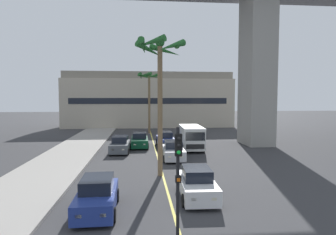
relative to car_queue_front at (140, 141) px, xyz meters
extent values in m
cube|color=#9E9991|center=(-6.40, -13.17, -0.65)|extent=(4.80, 80.00, 0.15)
cube|color=#DBCC4C|center=(1.60, -5.17, -0.72)|extent=(0.14, 56.00, 0.01)
cube|color=gray|center=(13.00, 0.94, 7.64)|extent=(2.80, 4.40, 16.72)
cube|color=#BCB29E|center=(1.60, 23.05, 3.53)|extent=(29.78, 8.00, 8.50)
cube|color=gray|center=(1.60, 23.05, 8.38)|extent=(29.19, 7.20, 1.20)
cube|color=black|center=(1.60, 19.03, 3.96)|extent=(26.80, 0.04, 1.00)
cube|color=#0C4728|center=(0.00, -0.03, -0.14)|extent=(1.72, 4.11, 0.80)
cube|color=black|center=(0.00, 0.12, 0.54)|extent=(1.40, 2.06, 0.60)
cube|color=#F2EDCC|center=(0.48, -2.04, -0.09)|extent=(0.24, 0.08, 0.14)
cube|color=#F2EDCC|center=(-0.46, -2.04, -0.09)|extent=(0.24, 0.08, 0.14)
cylinder|color=black|center=(0.81, -1.30, -0.40)|extent=(0.22, 0.64, 0.64)
cylinder|color=black|center=(-0.80, -1.31, -0.40)|extent=(0.22, 0.64, 0.64)
cylinder|color=black|center=(0.80, 1.24, -0.40)|extent=(0.22, 0.64, 0.64)
cylinder|color=black|center=(-0.81, 1.24, -0.40)|extent=(0.22, 0.64, 0.64)
cube|color=white|center=(3.04, -15.97, -0.14)|extent=(1.85, 4.16, 0.80)
cube|color=black|center=(3.05, -15.82, 0.54)|extent=(1.47, 2.10, 0.60)
cube|color=#F2EDCC|center=(3.43, -17.99, -0.09)|extent=(0.24, 0.09, 0.14)
cube|color=#F2EDCC|center=(2.50, -17.96, -0.09)|extent=(0.24, 0.09, 0.14)
cylinder|color=black|center=(3.80, -17.27, -0.40)|extent=(0.24, 0.65, 0.64)
cylinder|color=black|center=(2.19, -17.21, -0.40)|extent=(0.24, 0.65, 0.64)
cylinder|color=black|center=(3.89, -14.73, -0.40)|extent=(0.24, 0.65, 0.64)
cylinder|color=black|center=(2.28, -14.67, -0.40)|extent=(0.24, 0.65, 0.64)
cube|color=navy|center=(-1.87, -17.39, -0.14)|extent=(1.80, 4.14, 0.80)
cube|color=black|center=(-1.88, -17.24, 0.54)|extent=(1.44, 2.08, 0.60)
cube|color=#F2EDCC|center=(-1.36, -19.39, -0.09)|extent=(0.24, 0.09, 0.14)
cube|color=#F2EDCC|center=(-2.29, -19.41, -0.09)|extent=(0.24, 0.09, 0.14)
cylinder|color=black|center=(-1.03, -18.64, -0.40)|extent=(0.24, 0.65, 0.64)
cylinder|color=black|center=(-2.65, -18.68, -0.40)|extent=(0.24, 0.65, 0.64)
cylinder|color=black|center=(-1.10, -16.10, -0.40)|extent=(0.24, 0.65, 0.64)
cylinder|color=black|center=(-2.71, -16.14, -0.40)|extent=(0.24, 0.65, 0.64)
cube|color=#B7BABF|center=(2.89, -6.34, -0.14)|extent=(1.80, 4.14, 0.80)
cube|color=black|center=(2.89, -6.19, 0.54)|extent=(1.44, 2.08, 0.60)
cube|color=#F2EDCC|center=(3.30, -8.36, -0.09)|extent=(0.24, 0.09, 0.14)
cube|color=#F2EDCC|center=(2.37, -8.34, -0.09)|extent=(0.24, 0.09, 0.14)
cylinder|color=black|center=(3.66, -7.63, -0.40)|extent=(0.24, 0.65, 0.64)
cylinder|color=black|center=(2.05, -7.59, -0.40)|extent=(0.24, 0.65, 0.64)
cylinder|color=black|center=(3.72, -5.09, -0.40)|extent=(0.24, 0.65, 0.64)
cylinder|color=black|center=(2.11, -5.05, -0.40)|extent=(0.24, 0.65, 0.64)
cube|color=navy|center=(2.78, 0.45, -0.14)|extent=(1.81, 4.14, 0.80)
cube|color=black|center=(2.78, 0.60, 0.54)|extent=(1.45, 2.09, 0.60)
cube|color=#F2EDCC|center=(3.30, -1.55, -0.09)|extent=(0.24, 0.09, 0.14)
cube|color=#F2EDCC|center=(2.36, -1.57, -0.09)|extent=(0.24, 0.09, 0.14)
cylinder|color=black|center=(3.62, -0.80, -0.40)|extent=(0.24, 0.65, 0.64)
cylinder|color=black|center=(2.00, -0.84, -0.40)|extent=(0.24, 0.65, 0.64)
cylinder|color=black|center=(3.55, 1.74, -0.40)|extent=(0.24, 0.65, 0.64)
cylinder|color=black|center=(1.94, 1.70, -0.40)|extent=(0.24, 0.65, 0.64)
cube|color=#4C5156|center=(-1.83, -2.78, -0.14)|extent=(1.84, 4.15, 0.80)
cube|color=black|center=(-1.82, -2.63, 0.54)|extent=(1.46, 2.10, 0.60)
cube|color=#F2EDCC|center=(-1.43, -4.81, -0.09)|extent=(0.24, 0.09, 0.14)
cube|color=#F2EDCC|center=(-2.36, -4.78, -0.09)|extent=(0.24, 0.09, 0.14)
cylinder|color=black|center=(-1.06, -4.08, -0.40)|extent=(0.24, 0.65, 0.64)
cylinder|color=black|center=(-2.68, -4.03, -0.40)|extent=(0.24, 0.65, 0.64)
cylinder|color=black|center=(-0.98, -1.54, -0.40)|extent=(0.24, 0.65, 0.64)
cylinder|color=black|center=(-2.59, -1.48, -0.40)|extent=(0.24, 0.65, 0.64)
cube|color=silver|center=(5.20, -1.79, 0.59)|extent=(2.15, 5.26, 2.10)
cube|color=black|center=(5.12, -4.35, 0.94)|extent=(1.80, 0.13, 0.80)
cube|color=black|center=(5.12, -4.41, 0.01)|extent=(1.70, 0.11, 0.44)
cylinder|color=black|center=(6.10, -3.38, -0.34)|extent=(0.28, 0.77, 0.76)
cylinder|color=black|center=(4.20, -3.32, -0.34)|extent=(0.28, 0.77, 0.76)
cylinder|color=black|center=(6.19, -0.26, -0.34)|extent=(0.28, 0.77, 0.76)
cylinder|color=black|center=(4.29, -0.20, -0.34)|extent=(0.28, 0.77, 0.76)
cylinder|color=black|center=(1.42, -20.73, 1.38)|extent=(0.12, 0.12, 4.20)
cube|color=black|center=(1.42, -20.87, 2.88)|extent=(0.24, 0.20, 0.76)
sphere|color=black|center=(1.42, -20.97, 3.12)|extent=(0.14, 0.14, 0.14)
sphere|color=black|center=(1.42, -20.97, 2.88)|extent=(0.14, 0.14, 0.14)
sphere|color=#19D83F|center=(1.42, -20.97, 2.64)|extent=(0.14, 0.14, 0.14)
cube|color=black|center=(1.42, -20.85, 1.68)|extent=(0.20, 0.16, 0.24)
cube|color=orange|center=(1.42, -20.93, 1.68)|extent=(0.12, 0.03, 0.12)
cylinder|color=brown|center=(1.42, -11.43, 3.61)|extent=(0.33, 0.33, 8.66)
sphere|color=#236028|center=(1.42, -11.43, 8.09)|extent=(0.60, 0.60, 0.60)
cone|color=#236028|center=(2.52, -11.55, 7.86)|extent=(0.70, 2.29, 0.89)
cone|color=#236028|center=(1.83, -10.40, 7.73)|extent=(2.24, 1.24, 1.12)
cone|color=#236028|center=(0.77, -10.53, 7.74)|extent=(2.07, 1.68, 1.09)
cone|color=#236028|center=(0.32, -11.29, 7.83)|extent=(0.71, 2.29, 0.95)
cone|color=#236028|center=(0.74, -12.30, 7.92)|extent=(2.05, 1.73, 0.78)
cone|color=#236028|center=(2.10, -12.30, 7.73)|extent=(2.04, 1.72, 1.11)
cylinder|color=brown|center=(1.39, 12.27, 3.52)|extent=(0.33, 0.33, 8.47)
sphere|color=#236028|center=(1.39, 12.27, 7.90)|extent=(0.60, 0.60, 0.60)
cone|color=#236028|center=(2.58, 12.32, 7.72)|extent=(0.54, 2.45, 0.81)
cone|color=#236028|center=(2.01, 13.29, 7.66)|extent=(2.31, 1.65, 0.91)
cone|color=#236028|center=(0.85, 13.34, 7.65)|extent=(2.37, 1.49, 0.92)
cone|color=#236028|center=(0.19, 12.34, 7.59)|extent=(0.58, 2.45, 1.03)
cone|color=#236028|center=(0.69, 11.29, 7.73)|extent=(2.24, 1.77, 0.79)
cone|color=#236028|center=(1.87, 11.17, 7.58)|extent=(2.40, 1.39, 1.04)
camera|label=1|loc=(0.14, -30.76, 4.50)|focal=31.36mm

